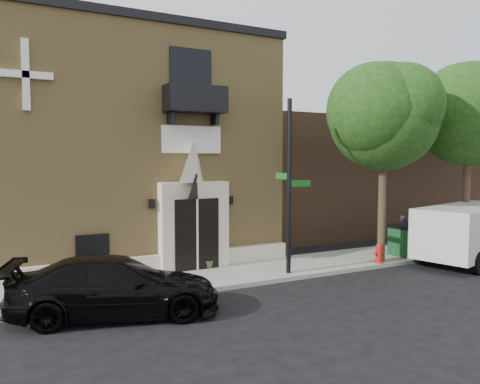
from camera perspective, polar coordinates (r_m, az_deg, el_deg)
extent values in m
plane|color=black|center=(15.68, 1.72, -11.44)|extent=(120.00, 120.00, 0.00)
cube|color=gray|center=(17.40, 2.19, -9.63)|extent=(42.00, 3.00, 0.15)
cube|color=#A98850|center=(21.64, -15.86, 4.71)|extent=(12.00, 10.00, 9.00)
cube|color=black|center=(22.20, -16.09, 16.80)|extent=(12.20, 10.20, 0.30)
cube|color=silver|center=(17.07, -12.07, -8.69)|extent=(12.00, 0.30, 0.60)
cube|color=silver|center=(17.34, -5.62, -4.05)|extent=(2.60, 0.55, 3.20)
pyramid|color=silver|center=(17.17, -5.67, 3.73)|extent=(2.60, 0.55, 1.50)
cube|color=black|center=(17.12, -5.25, -5.17)|extent=(1.70, 0.06, 2.60)
cube|color=silver|center=(17.08, -5.20, -5.19)|extent=(0.06, 0.04, 2.60)
cube|color=white|center=(17.36, -5.93, 6.38)|extent=(2.30, 0.10, 1.00)
cube|color=black|center=(17.07, -5.46, 9.79)|extent=(2.20, 0.90, 0.10)
cube|color=black|center=(16.73, -4.91, 11.46)|extent=(2.20, 0.06, 0.90)
cube|color=black|center=(16.76, -8.87, 11.41)|extent=(0.06, 0.90, 0.90)
cube|color=black|center=(17.54, -2.23, 11.12)|extent=(0.06, 0.90, 0.90)
cube|color=black|center=(17.62, -6.02, 13.54)|extent=(1.60, 0.08, 2.20)
cube|color=white|center=(16.34, -24.67, 12.89)|extent=(0.22, 0.14, 2.20)
cube|color=white|center=(16.34, -24.67, 12.89)|extent=(1.60, 0.14, 0.22)
cube|color=black|center=(16.65, -17.52, -6.65)|extent=(1.10, 0.10, 1.00)
cube|color=#FA7200|center=(16.68, -17.54, -6.63)|extent=(0.85, 0.06, 0.75)
cube|color=black|center=(16.85, -10.70, -1.43)|extent=(0.18, 0.18, 0.32)
cube|color=black|center=(17.99, -1.21, -1.02)|extent=(0.18, 0.18, 0.32)
cube|color=brown|center=(29.48, 13.65, 2.00)|extent=(18.00, 8.00, 6.40)
cylinder|color=#38281C|center=(19.21, 16.89, -1.92)|extent=(0.32, 0.32, 4.20)
sphere|color=#173A0F|center=(19.18, 17.11, 8.75)|extent=(4.20, 4.20, 4.20)
sphere|color=#173A0F|center=(19.93, 18.13, 7.68)|extent=(3.36, 3.36, 3.36)
sphere|color=#173A0F|center=(18.57, 16.00, 9.55)|extent=(3.57, 3.57, 3.57)
sphere|color=#173A0F|center=(18.87, 19.09, 10.01)|extent=(3.15, 3.15, 3.15)
cylinder|color=#38281C|center=(22.96, 25.85, -0.93)|extent=(0.32, 0.32, 4.42)
sphere|color=#173A0F|center=(22.98, 26.14, 8.53)|extent=(4.50, 4.50, 4.50)
sphere|color=#173A0F|center=(23.77, 26.69, 7.62)|extent=(3.60, 3.60, 3.60)
sphere|color=#173A0F|center=(22.32, 25.50, 9.21)|extent=(3.82, 3.82, 3.83)
imported|color=black|center=(13.09, -14.91, -11.10)|extent=(5.87, 3.61, 1.59)
cube|color=silver|center=(21.08, 26.15, -4.12)|extent=(5.98, 3.57, 1.90)
cylinder|color=black|center=(19.21, 27.01, -7.69)|extent=(0.89, 0.48, 0.85)
cylinder|color=black|center=(20.04, 21.29, -7.05)|extent=(0.89, 0.48, 0.85)
cylinder|color=black|center=(23.26, 25.30, -5.66)|extent=(0.89, 0.48, 0.85)
cylinder|color=black|center=(16.49, 6.00, 0.65)|extent=(0.16, 0.16, 6.14)
cube|color=#12611B|center=(16.73, 7.33, 1.04)|extent=(0.87, 0.06, 0.22)
cube|color=#12611B|center=(16.86, 5.17, 1.95)|extent=(0.06, 0.87, 0.22)
cylinder|color=#AE1C11|center=(19.15, 16.57, -8.18)|extent=(0.35, 0.35, 0.08)
cylinder|color=#AE1C11|center=(19.09, 16.59, -7.27)|extent=(0.25, 0.25, 0.54)
sphere|color=#AE1C11|center=(19.03, 16.60, -6.40)|extent=(0.25, 0.25, 0.25)
cylinder|color=#AE1C11|center=(19.08, 16.59, -7.14)|extent=(0.44, 0.12, 0.12)
cube|color=#0D331A|center=(21.25, 20.27, -5.57)|extent=(1.99, 1.23, 1.16)
cube|color=black|center=(21.16, 20.31, -3.88)|extent=(2.05, 1.29, 0.13)
imported|color=#39572B|center=(17.58, -3.84, -8.14)|extent=(0.70, 0.65, 0.66)
imported|color=black|center=(21.82, 19.09, -4.77)|extent=(0.64, 0.49, 1.56)
imported|color=#2C231D|center=(26.64, 27.00, -3.16)|extent=(0.93, 1.05, 1.81)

